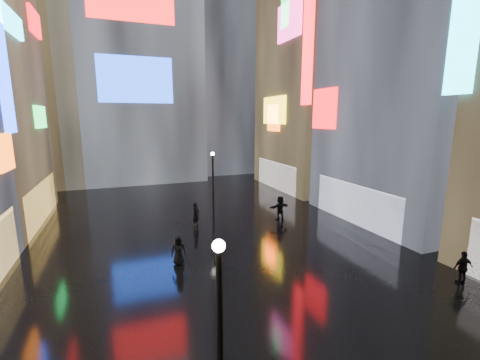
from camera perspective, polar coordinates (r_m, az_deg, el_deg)
ground at (r=23.66m, az=-6.89°, el=-8.46°), size 140.00×140.00×0.00m
building_right_mid at (r=29.12m, az=29.71°, el=23.83°), size 10.28×13.70×30.00m
building_right_far at (r=38.59m, az=13.77°, el=19.82°), size 10.28×12.00×28.00m
tower_main at (r=47.60m, az=-19.23°, el=26.47°), size 16.00×14.20×42.00m
tower_flank_right at (r=50.61m, az=-4.27°, el=21.38°), size 12.00×12.00×34.00m
tower_flank_left at (r=44.90m, az=-33.18°, el=15.85°), size 10.00×10.00×26.00m
lamp_near at (r=8.32m, az=-3.61°, el=-25.13°), size 0.30×0.30×5.20m
lamp_far at (r=25.82m, az=-4.82°, el=0.01°), size 0.30×0.30×5.20m
pedestrian_3 at (r=19.12m, az=34.88°, el=-12.66°), size 1.02×0.61×1.63m
pedestrian_4 at (r=18.02m, az=-10.88°, el=-12.22°), size 0.84×0.59×1.61m
pedestrian_5 at (r=25.28m, az=7.13°, el=-4.95°), size 1.81×0.82×1.88m
pedestrian_6 at (r=23.76m, az=-7.84°, el=-6.13°), size 0.77×0.75×1.79m
umbrella_2 at (r=17.58m, az=-11.03°, el=-8.56°), size 1.28×1.28×0.83m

